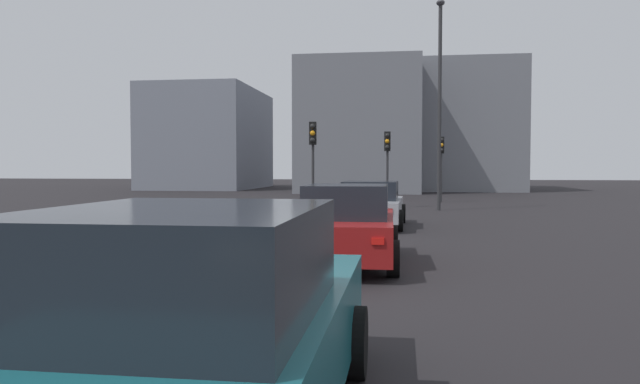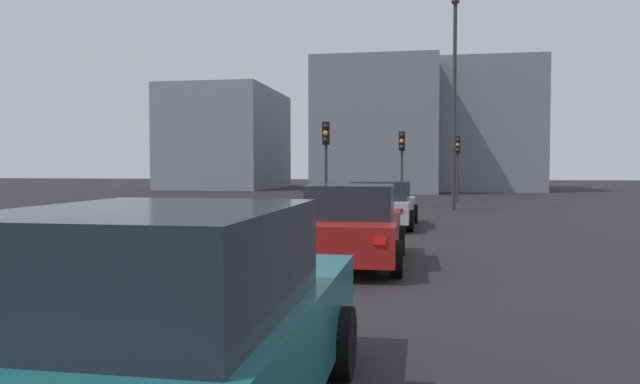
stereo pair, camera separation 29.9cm
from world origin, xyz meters
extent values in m
cube|color=black|center=(0.00, 0.00, -0.10)|extent=(160.00, 160.00, 0.20)
cube|color=#A8AAB2|center=(8.09, -0.22, 0.56)|extent=(4.33, 1.99, 0.61)
cube|color=#1E232B|center=(7.88, -0.21, 1.15)|extent=(1.97, 1.70, 0.57)
cylinder|color=black|center=(9.39, -1.19, 0.32)|extent=(0.65, 0.24, 0.64)
cylinder|color=black|center=(9.45, 0.67, 0.32)|extent=(0.65, 0.24, 0.64)
cylinder|color=black|center=(6.74, -1.11, 0.32)|extent=(0.65, 0.24, 0.64)
cylinder|color=black|center=(6.79, 0.75, 0.32)|extent=(0.65, 0.24, 0.64)
cube|color=maroon|center=(5.92, -0.83, 0.67)|extent=(0.04, 0.20, 0.11)
cube|color=maroon|center=(5.96, 0.52, 0.67)|extent=(0.04, 0.20, 0.11)
cube|color=maroon|center=(0.78, -0.15, 0.59)|extent=(4.23, 1.82, 0.66)
cube|color=#1E232B|center=(0.57, -0.15, 1.23)|extent=(1.92, 1.57, 0.62)
cylinder|color=black|center=(2.10, -0.99, 0.32)|extent=(0.64, 0.23, 0.64)
cylinder|color=black|center=(2.07, 0.75, 0.32)|extent=(0.64, 0.23, 0.64)
cylinder|color=black|center=(-0.50, -1.04, 0.32)|extent=(0.64, 0.23, 0.64)
cylinder|color=black|center=(-0.53, 0.70, 0.32)|extent=(0.64, 0.23, 0.64)
cube|color=red|center=(-1.32, -0.81, 0.71)|extent=(0.03, 0.20, 0.11)
cube|color=red|center=(-1.34, 0.44, 0.71)|extent=(0.03, 0.20, 0.11)
cube|color=#19606B|center=(-6.89, 0.15, 0.61)|extent=(4.78, 1.87, 0.71)
cube|color=#1E232B|center=(-7.13, 0.15, 1.30)|extent=(2.15, 1.63, 0.66)
cylinder|color=black|center=(-5.41, -0.77, 0.32)|extent=(0.64, 0.22, 0.64)
cylinder|color=black|center=(-5.41, 1.08, 0.32)|extent=(0.64, 0.22, 0.64)
cylinder|color=#2D2D30|center=(21.77, -3.26, 1.31)|extent=(0.11, 0.11, 2.62)
cube|color=black|center=(21.71, -3.26, 3.07)|extent=(0.20, 0.28, 0.90)
sphere|color=black|center=(21.60, -3.26, 3.34)|extent=(0.20, 0.20, 0.20)
sphere|color=orange|center=(21.60, -3.26, 3.07)|extent=(0.20, 0.20, 0.20)
sphere|color=black|center=(21.60, -3.26, 2.80)|extent=(0.20, 0.20, 0.20)
cylinder|color=#2D2D30|center=(16.96, -0.50, 1.31)|extent=(0.11, 0.11, 2.63)
cube|color=black|center=(16.90, -0.50, 3.08)|extent=(0.21, 0.29, 0.90)
sphere|color=black|center=(16.79, -0.49, 3.35)|extent=(0.20, 0.20, 0.20)
sphere|color=orange|center=(16.79, -0.49, 3.08)|extent=(0.20, 0.20, 0.20)
sphere|color=black|center=(16.79, -0.49, 2.81)|extent=(0.20, 0.20, 0.20)
cylinder|color=#2D2D30|center=(12.45, 2.31, 1.38)|extent=(0.11, 0.11, 2.76)
cube|color=black|center=(12.39, 2.31, 3.21)|extent=(0.22, 0.29, 0.90)
sphere|color=black|center=(12.28, 2.30, 3.48)|extent=(0.20, 0.20, 0.20)
sphere|color=orange|center=(12.28, 2.30, 3.21)|extent=(0.20, 0.20, 0.20)
sphere|color=black|center=(12.28, 2.30, 2.94)|extent=(0.20, 0.20, 0.20)
cylinder|color=#2D2D30|center=(15.53, -2.78, 4.41)|extent=(0.16, 0.16, 8.83)
ellipsoid|color=#4C4C51|center=(15.53, -2.78, 8.95)|extent=(0.56, 0.36, 0.24)
cube|color=slate|center=(40.82, -6.00, 5.10)|extent=(12.75, 9.00, 10.20)
cube|color=slate|center=(34.68, 2.00, 4.89)|extent=(8.91, 9.01, 9.77)
cube|color=gray|center=(40.70, 16.00, 4.39)|extent=(13.17, 8.70, 8.77)
camera|label=1|loc=(-10.59, -1.19, 1.88)|focal=33.13mm
camera|label=2|loc=(-10.54, -1.49, 1.88)|focal=33.13mm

